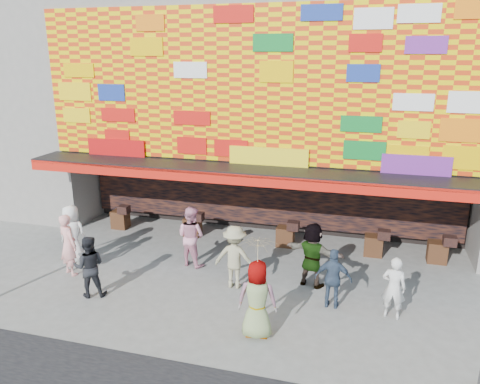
# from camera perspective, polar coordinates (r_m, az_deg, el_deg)

# --- Properties ---
(ground) EXTENTS (90.00, 90.00, 0.00)m
(ground) POSITION_cam_1_polar(r_m,az_deg,el_deg) (12.99, -2.78, -13.74)
(ground) COLOR slate
(ground) RESTS_ON ground
(shop_building) EXTENTS (15.20, 9.40, 10.00)m
(shop_building) POSITION_cam_1_polar(r_m,az_deg,el_deg) (19.19, 4.92, 12.56)
(shop_building) COLOR gray
(shop_building) RESTS_ON ground
(neighbor_left) EXTENTS (11.00, 8.00, 12.00)m
(neighbor_left) POSITION_cam_1_polar(r_m,az_deg,el_deg) (24.97, -26.84, 13.57)
(neighbor_left) COLOR gray
(neighbor_left) RESTS_ON ground
(ped_a) EXTENTS (1.00, 0.70, 1.93)m
(ped_a) POSITION_cam_1_polar(r_m,az_deg,el_deg) (16.04, -19.74, -4.85)
(ped_a) COLOR white
(ped_a) RESTS_ON ground
(ped_b) EXTENTS (0.84, 0.73, 1.94)m
(ped_b) POSITION_cam_1_polar(r_m,az_deg,el_deg) (15.21, -20.20, -6.04)
(ped_b) COLOR #F6A39F
(ped_b) RESTS_ON ground
(ped_c) EXTENTS (1.05, 0.96, 1.77)m
(ped_c) POSITION_cam_1_polar(r_m,az_deg,el_deg) (13.75, -17.92, -8.64)
(ped_c) COLOR black
(ped_c) RESTS_ON ground
(ped_d) EXTENTS (1.21, 0.71, 1.87)m
(ped_d) POSITION_cam_1_polar(r_m,az_deg,el_deg) (13.55, -0.64, -7.92)
(ped_d) COLOR tan
(ped_d) RESTS_ON ground
(ped_e) EXTENTS (0.99, 0.43, 1.66)m
(ped_e) POSITION_cam_1_polar(r_m,az_deg,el_deg) (12.79, 11.31, -10.33)
(ped_e) COLOR #35465D
(ped_e) RESTS_ON ground
(ped_f) EXTENTS (1.88, 1.06, 1.93)m
(ped_f) POSITION_cam_1_polar(r_m,az_deg,el_deg) (13.77, 8.82, -7.58)
(ped_f) COLOR gray
(ped_f) RESTS_ON ground
(ped_g) EXTENTS (1.01, 0.72, 1.94)m
(ped_g) POSITION_cam_1_polar(r_m,az_deg,el_deg) (11.32, 2.11, -12.97)
(ped_g) COLOR gray
(ped_g) RESTS_ON ground
(ped_h) EXTENTS (0.66, 0.48, 1.66)m
(ped_h) POSITION_cam_1_polar(r_m,az_deg,el_deg) (12.73, 18.23, -11.02)
(ped_h) COLOR silver
(ped_h) RESTS_ON ground
(ped_i) EXTENTS (1.12, 0.98, 1.94)m
(ped_i) POSITION_cam_1_polar(r_m,az_deg,el_deg) (15.00, -5.98, -5.37)
(ped_i) COLOR pink
(ped_i) RESTS_ON ground
(parasol) EXTENTS (1.06, 1.07, 1.77)m
(parasol) POSITION_cam_1_polar(r_m,az_deg,el_deg) (10.80, 2.18, -7.72)
(parasol) COLOR #D1C084
(parasol) RESTS_ON ground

